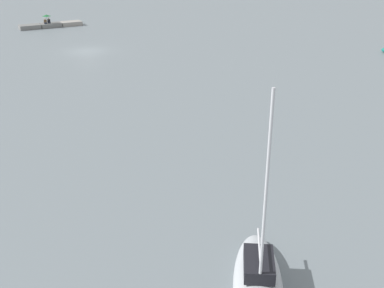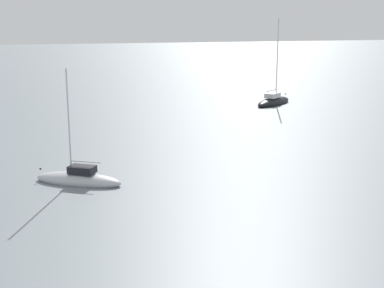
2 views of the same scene
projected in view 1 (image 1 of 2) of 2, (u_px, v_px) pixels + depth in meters
The scene contains 6 objects.
ground_plane at pixel (87, 51), 54.92m from camera, with size 500.00×500.00×0.00m, color slate.
seawall_pier at pixel (51, 25), 68.77m from camera, with size 8.84×1.85×0.60m.
person_seated_dark_left at pixel (49, 21), 68.46m from camera, with size 0.44×0.64×0.73m.
person_seated_brown_right at pixel (45, 22), 68.08m from camera, with size 0.44×0.64×0.73m.
umbrella_open_green at pixel (46, 15), 67.97m from camera, with size 1.18×1.18×1.26m.
sailboat_grey_near at pixel (258, 285), 17.88m from camera, with size 5.21×6.55×8.55m.
Camera 1 is at (15.21, 53.80, 12.43)m, focal length 44.50 mm.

